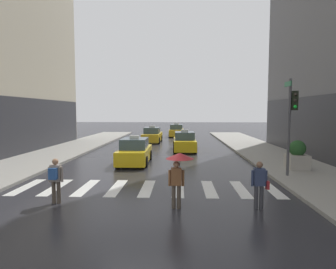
{
  "coord_description": "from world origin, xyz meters",
  "views": [
    {
      "loc": [
        1.42,
        -9.3,
        3.35
      ],
      "look_at": [
        0.71,
        8.0,
        1.96
      ],
      "focal_mm": 30.79,
      "sensor_mm": 36.0,
      "label": 1
    }
  ],
  "objects_px": {
    "taxi_second": "(184,142)",
    "pedestrian_with_backpack": "(55,177)",
    "traffic_light_pole": "(291,113)",
    "taxi_lead": "(135,152)",
    "planter_near_corner": "(297,156)",
    "pedestrian_with_umbrella": "(179,165)",
    "taxi_third": "(152,136)",
    "pedestrian_with_handbag": "(260,182)",
    "taxi_fourth": "(176,131)"
  },
  "relations": [
    {
      "from": "traffic_light_pole",
      "to": "taxi_third",
      "type": "relative_size",
      "value": 1.05
    },
    {
      "from": "pedestrian_with_umbrella",
      "to": "taxi_third",
      "type": "bearing_deg",
      "value": 97.87
    },
    {
      "from": "traffic_light_pole",
      "to": "pedestrian_with_umbrella",
      "type": "bearing_deg",
      "value": -139.63
    },
    {
      "from": "taxi_second",
      "to": "taxi_fourth",
      "type": "distance_m",
      "value": 13.97
    },
    {
      "from": "taxi_third",
      "to": "traffic_light_pole",
      "type": "bearing_deg",
      "value": -63.02
    },
    {
      "from": "pedestrian_with_umbrella",
      "to": "planter_near_corner",
      "type": "xyz_separation_m",
      "value": [
        6.58,
        6.41,
        -0.64
      ]
    },
    {
      "from": "taxi_third",
      "to": "pedestrian_with_backpack",
      "type": "relative_size",
      "value": 2.78
    },
    {
      "from": "taxi_second",
      "to": "taxi_third",
      "type": "distance_m",
      "value": 7.51
    },
    {
      "from": "taxi_lead",
      "to": "taxi_third",
      "type": "distance_m",
      "value": 12.77
    },
    {
      "from": "pedestrian_with_umbrella",
      "to": "planter_near_corner",
      "type": "relative_size",
      "value": 1.21
    },
    {
      "from": "taxi_lead",
      "to": "pedestrian_with_handbag",
      "type": "xyz_separation_m",
      "value": [
        5.64,
        -8.55,
        0.21
      ]
    },
    {
      "from": "taxi_lead",
      "to": "traffic_light_pole",
      "type": "bearing_deg",
      "value": -24.94
    },
    {
      "from": "taxi_second",
      "to": "pedestrian_with_umbrella",
      "type": "xyz_separation_m",
      "value": [
        -0.44,
        -14.68,
        0.79
      ]
    },
    {
      "from": "pedestrian_with_umbrella",
      "to": "taxi_second",
      "type": "bearing_deg",
      "value": 88.29
    },
    {
      "from": "taxi_third",
      "to": "taxi_fourth",
      "type": "relative_size",
      "value": 1.0
    },
    {
      "from": "taxi_lead",
      "to": "taxi_fourth",
      "type": "bearing_deg",
      "value": 83.0
    },
    {
      "from": "traffic_light_pole",
      "to": "pedestrian_with_backpack",
      "type": "bearing_deg",
      "value": -156.42
    },
    {
      "from": "taxi_second",
      "to": "pedestrian_with_backpack",
      "type": "xyz_separation_m",
      "value": [
        -4.9,
        -14.33,
        0.25
      ]
    },
    {
      "from": "traffic_light_pole",
      "to": "planter_near_corner",
      "type": "distance_m",
      "value": 3.12
    },
    {
      "from": "taxi_lead",
      "to": "pedestrian_with_backpack",
      "type": "height_order",
      "value": "taxi_lead"
    },
    {
      "from": "taxi_lead",
      "to": "pedestrian_with_handbag",
      "type": "distance_m",
      "value": 10.24
    },
    {
      "from": "traffic_light_pole",
      "to": "taxi_lead",
      "type": "xyz_separation_m",
      "value": [
        -8.4,
        3.9,
        -2.53
      ]
    },
    {
      "from": "pedestrian_with_handbag",
      "to": "traffic_light_pole",
      "type": "bearing_deg",
      "value": 59.26
    },
    {
      "from": "taxi_second",
      "to": "pedestrian_with_umbrella",
      "type": "relative_size",
      "value": 2.36
    },
    {
      "from": "taxi_lead",
      "to": "pedestrian_with_umbrella",
      "type": "distance_m",
      "value": 9.11
    },
    {
      "from": "pedestrian_with_handbag",
      "to": "planter_near_corner",
      "type": "distance_m",
      "value": 7.41
    },
    {
      "from": "taxi_third",
      "to": "pedestrian_with_backpack",
      "type": "height_order",
      "value": "taxi_third"
    },
    {
      "from": "pedestrian_with_umbrella",
      "to": "pedestrian_with_backpack",
      "type": "height_order",
      "value": "pedestrian_with_umbrella"
    },
    {
      "from": "taxi_fourth",
      "to": "pedestrian_with_backpack",
      "type": "xyz_separation_m",
      "value": [
        -4.05,
        -28.28,
        0.25
      ]
    },
    {
      "from": "taxi_lead",
      "to": "taxi_third",
      "type": "relative_size",
      "value": 0.99
    },
    {
      "from": "traffic_light_pole",
      "to": "pedestrian_with_umbrella",
      "type": "height_order",
      "value": "traffic_light_pole"
    },
    {
      "from": "taxi_second",
      "to": "planter_near_corner",
      "type": "distance_m",
      "value": 10.3
    },
    {
      "from": "pedestrian_with_umbrella",
      "to": "pedestrian_with_backpack",
      "type": "distance_m",
      "value": 4.51
    },
    {
      "from": "taxi_fourth",
      "to": "pedestrian_with_backpack",
      "type": "bearing_deg",
      "value": -98.15
    },
    {
      "from": "pedestrian_with_backpack",
      "to": "pedestrian_with_handbag",
      "type": "bearing_deg",
      "value": -2.24
    },
    {
      "from": "traffic_light_pole",
      "to": "taxi_fourth",
      "type": "height_order",
      "value": "traffic_light_pole"
    },
    {
      "from": "taxi_lead",
      "to": "planter_near_corner",
      "type": "relative_size",
      "value": 2.84
    },
    {
      "from": "taxi_lead",
      "to": "taxi_second",
      "type": "height_order",
      "value": "same"
    },
    {
      "from": "taxi_third",
      "to": "taxi_fourth",
      "type": "xyz_separation_m",
      "value": [
        2.55,
        7.25,
        0.0
      ]
    },
    {
      "from": "traffic_light_pole",
      "to": "taxi_third",
      "type": "bearing_deg",
      "value": 116.98
    },
    {
      "from": "pedestrian_with_backpack",
      "to": "traffic_light_pole",
      "type": "bearing_deg",
      "value": 23.58
    },
    {
      "from": "taxi_fourth",
      "to": "pedestrian_with_backpack",
      "type": "distance_m",
      "value": 28.57
    },
    {
      "from": "taxi_third",
      "to": "pedestrian_with_handbag",
      "type": "xyz_separation_m",
      "value": [
        5.73,
        -21.31,
        0.21
      ]
    },
    {
      "from": "taxi_fourth",
      "to": "pedestrian_with_umbrella",
      "type": "distance_m",
      "value": 28.64
    },
    {
      "from": "taxi_fourth",
      "to": "traffic_light_pole",
      "type": "bearing_deg",
      "value": -76.05
    },
    {
      "from": "taxi_fourth",
      "to": "pedestrian_with_umbrella",
      "type": "height_order",
      "value": "pedestrian_with_umbrella"
    },
    {
      "from": "traffic_light_pole",
      "to": "pedestrian_with_backpack",
      "type": "height_order",
      "value": "traffic_light_pole"
    },
    {
      "from": "taxi_second",
      "to": "taxi_fourth",
      "type": "height_order",
      "value": "same"
    },
    {
      "from": "pedestrian_with_backpack",
      "to": "pedestrian_with_handbag",
      "type": "height_order",
      "value": "same"
    },
    {
      "from": "pedestrian_with_backpack",
      "to": "pedestrian_with_umbrella",
      "type": "bearing_deg",
      "value": -4.38
    }
  ]
}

